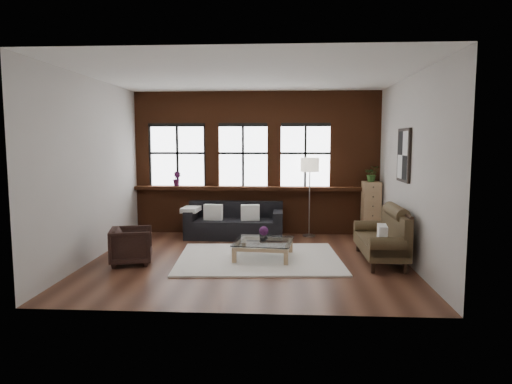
# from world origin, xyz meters

# --- Properties ---
(floor) EXTENTS (5.50, 5.50, 0.00)m
(floor) POSITION_xyz_m (0.00, 0.00, 0.00)
(floor) COLOR #47261A
(floor) RESTS_ON ground
(ceiling) EXTENTS (5.50, 5.50, 0.00)m
(ceiling) POSITION_xyz_m (0.00, 0.00, 3.20)
(ceiling) COLOR white
(ceiling) RESTS_ON ground
(wall_back) EXTENTS (5.50, 0.00, 5.50)m
(wall_back) POSITION_xyz_m (0.00, 2.50, 1.60)
(wall_back) COLOR beige
(wall_back) RESTS_ON ground
(wall_front) EXTENTS (5.50, 0.00, 5.50)m
(wall_front) POSITION_xyz_m (0.00, -2.50, 1.60)
(wall_front) COLOR beige
(wall_front) RESTS_ON ground
(wall_left) EXTENTS (0.00, 5.00, 5.00)m
(wall_left) POSITION_xyz_m (-2.75, 0.00, 1.60)
(wall_left) COLOR beige
(wall_left) RESTS_ON ground
(wall_right) EXTENTS (0.00, 5.00, 5.00)m
(wall_right) POSITION_xyz_m (2.75, 0.00, 1.60)
(wall_right) COLOR beige
(wall_right) RESTS_ON ground
(brick_backwall) EXTENTS (5.50, 0.12, 3.20)m
(brick_backwall) POSITION_xyz_m (0.00, 2.44, 1.60)
(brick_backwall) COLOR #572914
(brick_backwall) RESTS_ON floor
(sill_ledge) EXTENTS (5.50, 0.30, 0.08)m
(sill_ledge) POSITION_xyz_m (0.00, 2.35, 1.04)
(sill_ledge) COLOR #572914
(sill_ledge) RESTS_ON brick_backwall
(window_left) EXTENTS (1.38, 0.10, 1.50)m
(window_left) POSITION_xyz_m (-1.80, 2.45, 1.75)
(window_left) COLOR black
(window_left) RESTS_ON brick_backwall
(window_mid) EXTENTS (1.38, 0.10, 1.50)m
(window_mid) POSITION_xyz_m (-0.30, 2.45, 1.75)
(window_mid) COLOR black
(window_mid) RESTS_ON brick_backwall
(window_right) EXTENTS (1.38, 0.10, 1.50)m
(window_right) POSITION_xyz_m (1.10, 2.45, 1.75)
(window_right) COLOR black
(window_right) RESTS_ON brick_backwall
(wall_poster) EXTENTS (0.05, 0.74, 0.94)m
(wall_poster) POSITION_xyz_m (2.72, 0.30, 1.85)
(wall_poster) COLOR black
(wall_poster) RESTS_ON wall_right
(shag_rug) EXTENTS (3.00, 2.44, 0.03)m
(shag_rug) POSITION_xyz_m (0.18, 0.09, 0.02)
(shag_rug) COLOR silver
(shag_rug) RESTS_ON floor
(dark_sofa) EXTENTS (2.10, 0.85, 0.76)m
(dark_sofa) POSITION_xyz_m (-0.45, 1.90, 0.38)
(dark_sofa) COLOR black
(dark_sofa) RESTS_ON floor
(pillow_a) EXTENTS (0.41, 0.19, 0.34)m
(pillow_a) POSITION_xyz_m (-0.90, 1.80, 0.57)
(pillow_a) COLOR white
(pillow_a) RESTS_ON dark_sofa
(pillow_b) EXTENTS (0.41, 0.18, 0.34)m
(pillow_b) POSITION_xyz_m (-0.10, 1.80, 0.57)
(pillow_b) COLOR white
(pillow_b) RESTS_ON dark_sofa
(vintage_settee) EXTENTS (0.76, 1.71, 0.91)m
(vintage_settee) POSITION_xyz_m (2.30, 0.07, 0.46)
(vintage_settee) COLOR #42341E
(vintage_settee) RESTS_ON floor
(pillow_settee) EXTENTS (0.18, 0.39, 0.34)m
(pillow_settee) POSITION_xyz_m (2.22, -0.45, 0.57)
(pillow_settee) COLOR white
(pillow_settee) RESTS_ON vintage_settee
(armchair) EXTENTS (0.84, 0.82, 0.63)m
(armchair) POSITION_xyz_m (-1.99, -0.33, 0.31)
(armchair) COLOR black
(armchair) RESTS_ON floor
(coffee_table) EXTENTS (1.11, 1.11, 0.34)m
(coffee_table) POSITION_xyz_m (0.27, 0.12, 0.16)
(coffee_table) COLOR tan
(coffee_table) RESTS_ON shag_rug
(vase) EXTENTS (0.17, 0.17, 0.14)m
(vase) POSITION_xyz_m (0.27, 0.12, 0.40)
(vase) COLOR #B2B2B2
(vase) RESTS_ON coffee_table
(flowers) EXTENTS (0.17, 0.17, 0.17)m
(flowers) POSITION_xyz_m (0.27, 0.12, 0.51)
(flowers) COLOR #481847
(flowers) RESTS_ON vase
(drawer_chest) EXTENTS (0.38, 0.38, 1.22)m
(drawer_chest) POSITION_xyz_m (2.52, 2.11, 0.61)
(drawer_chest) COLOR tan
(drawer_chest) RESTS_ON floor
(potted_plant_top) EXTENTS (0.34, 0.31, 0.34)m
(potted_plant_top) POSITION_xyz_m (2.52, 2.11, 1.39)
(potted_plant_top) COLOR #2D5923
(potted_plant_top) RESTS_ON drawer_chest
(floor_lamp) EXTENTS (0.40, 0.40, 1.89)m
(floor_lamp) POSITION_xyz_m (1.19, 2.13, 0.94)
(floor_lamp) COLOR #A5A5A8
(floor_lamp) RESTS_ON floor
(sill_plant) EXTENTS (0.23, 0.21, 0.34)m
(sill_plant) POSITION_xyz_m (-1.80, 2.32, 1.25)
(sill_plant) COLOR #481847
(sill_plant) RESTS_ON sill_ledge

